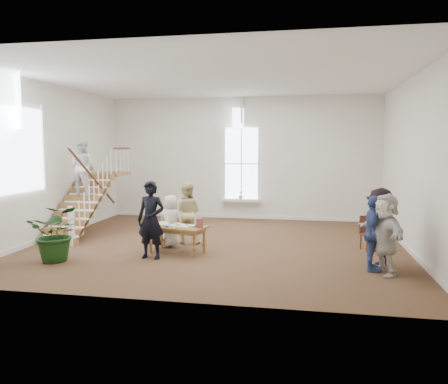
% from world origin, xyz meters
% --- Properties ---
extents(ground, '(10.00, 10.00, 0.00)m').
position_xyz_m(ground, '(0.00, 0.00, 0.00)').
color(ground, '#412C19').
rests_on(ground, ground).
extents(room_shell, '(10.49, 10.00, 10.00)m').
position_xyz_m(room_shell, '(-0.00, 4.39, 0.40)').
color(room_shell, beige).
rests_on(room_shell, ground).
extents(staircase, '(1.10, 4.10, 2.92)m').
position_xyz_m(staircase, '(-4.34, 0.75, 1.62)').
color(staircase, brown).
rests_on(staircase, ground).
extents(library_table, '(1.60, 1.06, 0.75)m').
position_xyz_m(library_table, '(-0.87, -1.09, 0.61)').
color(library_table, brown).
rests_on(library_table, ground).
extents(police_officer, '(0.73, 0.51, 1.88)m').
position_xyz_m(police_officer, '(-1.30, -1.74, 0.94)').
color(police_officer, black).
rests_on(police_officer, ground).
extents(elderly_woman, '(0.74, 0.54, 1.40)m').
position_xyz_m(elderly_woman, '(-1.20, -0.49, 0.70)').
color(elderly_woman, silver).
rests_on(elderly_woman, ground).
extents(person_yellow, '(0.85, 0.66, 1.72)m').
position_xyz_m(person_yellow, '(-0.90, 0.01, 0.86)').
color(person_yellow, '#D9CC87').
rests_on(person_yellow, ground).
extents(woman_cluster_a, '(0.49, 1.00, 1.65)m').
position_xyz_m(woman_cluster_a, '(3.79, -1.89, 0.82)').
color(woman_cluster_a, '#364881').
rests_on(woman_cluster_a, ground).
extents(woman_cluster_b, '(1.06, 1.31, 1.77)m').
position_xyz_m(woman_cluster_b, '(4.00, -1.44, 0.89)').
color(woman_cluster_b, black).
rests_on(woman_cluster_b, ground).
extents(woman_cluster_c, '(1.06, 1.67, 1.72)m').
position_xyz_m(woman_cluster_c, '(4.00, -2.09, 0.86)').
color(woman_cluster_c, beige).
rests_on(woman_cluster_c, ground).
extents(floor_plant, '(1.50, 1.41, 1.34)m').
position_xyz_m(floor_plant, '(-3.40, -2.39, 0.67)').
color(floor_plant, black).
rests_on(floor_plant, ground).
extents(side_chair, '(0.50, 0.50, 0.89)m').
position_xyz_m(side_chair, '(3.97, 0.14, 0.49)').
color(side_chair, '#3E1F10').
rests_on(side_chair, ground).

